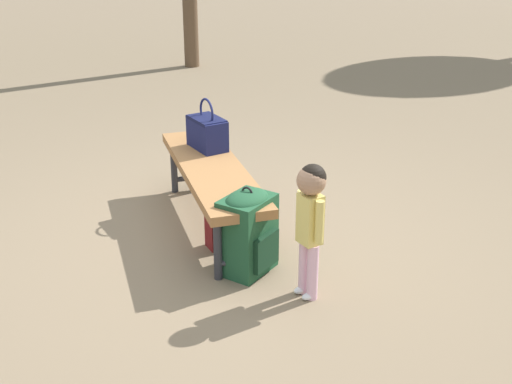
{
  "coord_description": "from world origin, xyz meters",
  "views": [
    {
      "loc": [
        3.58,
        -1.56,
        2.03
      ],
      "look_at": [
        0.22,
        0.1,
        0.45
      ],
      "focal_mm": 46.98,
      "sensor_mm": 36.0,
      "label": 1
    }
  ],
  "objects": [
    {
      "name": "ground_plane",
      "position": [
        0.0,
        0.0,
        0.0
      ],
      "size": [
        40.0,
        40.0,
        0.0
      ],
      "primitive_type": "plane",
      "color": "#7F6B51",
      "rests_on": "ground"
    },
    {
      "name": "park_bench",
      "position": [
        -0.31,
        0.04,
        0.39
      ],
      "size": [
        1.64,
        0.66,
        0.45
      ],
      "color": "#9E6B3D",
      "rests_on": "ground"
    },
    {
      "name": "handbag",
      "position": [
        -0.66,
        0.15,
        0.58
      ],
      "size": [
        0.33,
        0.21,
        0.37
      ],
      "color": "#191E4C",
      "rests_on": "park_bench"
    },
    {
      "name": "child_standing",
      "position": [
        0.76,
        0.17,
        0.52
      ],
      "size": [
        0.21,
        0.16,
        0.79
      ],
      "color": "#E5B2C6",
      "rests_on": "ground"
    },
    {
      "name": "backpack_large",
      "position": [
        0.34,
        -0.01,
        0.27
      ],
      "size": [
        0.37,
        0.4,
        0.55
      ],
      "color": "#1E4C2D",
      "rests_on": "ground"
    },
    {
      "name": "backpack_small",
      "position": [
        -0.02,
        -0.04,
        0.14
      ],
      "size": [
        0.16,
        0.17,
        0.29
      ],
      "color": "maroon",
      "rests_on": "ground"
    }
  ]
}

